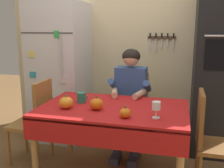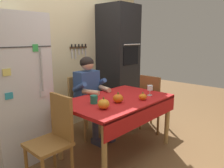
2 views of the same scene
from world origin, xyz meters
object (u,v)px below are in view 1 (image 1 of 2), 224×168
object	(u,v)px
wine_glass	(156,107)
pumpkin_medium	(66,103)
dining_table	(113,116)
seated_person	(130,93)
pumpkin_large	(125,113)
pumpkin_small	(96,104)
chair_behind_person	(132,107)
wall_oven	(221,66)
chair_right_side	(211,138)
refrigerator	(61,72)
chair_left_side	(36,118)
coffee_mug	(81,98)

from	to	relation	value
wine_glass	pumpkin_medium	world-z (taller)	wine_glass
dining_table	seated_person	xyz separation A→B (m)	(0.05, 0.60, 0.08)
pumpkin_large	pumpkin_small	bearing A→B (deg)	153.04
chair_behind_person	pumpkin_large	size ratio (longest dim) A/B	8.92
wall_oven	pumpkin_medium	world-z (taller)	wall_oven
dining_table	chair_right_side	size ratio (longest dim) A/B	1.51
refrigerator	chair_behind_person	size ratio (longest dim) A/B	1.94
dining_table	chair_right_side	distance (m)	0.91
wall_oven	pumpkin_large	xyz separation A→B (m)	(-0.88, -1.18, -0.27)
refrigerator	seated_person	xyz separation A→B (m)	(1.00, -0.28, -0.16)
chair_left_side	wall_oven	bearing A→B (deg)	22.39
refrigerator	pumpkin_large	world-z (taller)	refrigerator
pumpkin_small	pumpkin_medium	bearing A→B (deg)	-173.05
chair_left_side	pumpkin_large	bearing A→B (deg)	-19.37
refrigerator	wall_oven	distance (m)	2.01
pumpkin_large	chair_behind_person	bearing A→B (deg)	96.81
chair_behind_person	seated_person	distance (m)	0.29
wall_oven	wine_glass	xyz separation A→B (m)	(-0.63, -1.12, -0.21)
wall_oven	pumpkin_small	bearing A→B (deg)	-138.98
refrigerator	wall_oven	size ratio (longest dim) A/B	0.86
dining_table	pumpkin_small	distance (m)	0.22
dining_table	chair_right_side	xyz separation A→B (m)	(0.90, 0.04, -0.14)
refrigerator	chair_left_side	bearing A→B (deg)	-86.31
dining_table	chair_behind_person	distance (m)	0.81
chair_behind_person	chair_left_side	bearing A→B (deg)	-144.59
pumpkin_small	wall_oven	bearing A→B (deg)	41.02
seated_person	chair_right_side	size ratio (longest dim) A/B	1.34
dining_table	seated_person	size ratio (longest dim) A/B	1.12
chair_left_side	seated_person	bearing A→B (deg)	27.10
wine_glass	pumpkin_medium	size ratio (longest dim) A/B	1.06
coffee_mug	pumpkin_small	world-z (taller)	pumpkin_small
dining_table	pumpkin_medium	bearing A→B (deg)	-161.52
coffee_mug	chair_right_side	bearing A→B (deg)	-2.05
refrigerator	wine_glass	bearing A→B (deg)	-38.24
coffee_mug	pumpkin_small	xyz separation A→B (m)	(0.22, -0.19, 0.00)
coffee_mug	pumpkin_small	bearing A→B (deg)	-41.05
pumpkin_large	wine_glass	bearing A→B (deg)	12.92
refrigerator	coffee_mug	size ratio (longest dim) A/B	15.73
dining_table	chair_behind_person	world-z (taller)	chair_behind_person
dining_table	chair_left_side	bearing A→B (deg)	172.48
refrigerator	chair_right_side	distance (m)	2.07
wall_oven	dining_table	size ratio (longest dim) A/B	1.50
wine_glass	pumpkin_large	bearing A→B (deg)	-167.08
chair_behind_person	pumpkin_large	distance (m)	1.09
wall_oven	chair_behind_person	size ratio (longest dim) A/B	2.26
wall_oven	chair_right_side	distance (m)	1.04
wine_glass	pumpkin_small	world-z (taller)	wine_glass
wine_glass	pumpkin_medium	distance (m)	0.84
pumpkin_medium	chair_left_side	bearing A→B (deg)	152.00
coffee_mug	pumpkin_medium	world-z (taller)	pumpkin_medium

